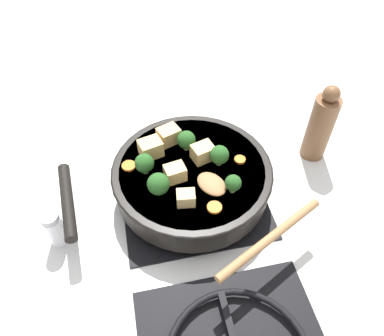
# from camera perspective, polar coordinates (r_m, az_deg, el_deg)

# --- Properties ---
(ground_plane) EXTENTS (2.40, 2.40, 0.00)m
(ground_plane) POSITION_cam_1_polar(r_m,az_deg,el_deg) (0.84, -0.00, -3.89)
(ground_plane) COLOR silver
(front_burner_grate) EXTENTS (0.31, 0.31, 0.03)m
(front_burner_grate) POSITION_cam_1_polar(r_m,az_deg,el_deg) (0.83, -0.00, -3.38)
(front_burner_grate) COLOR black
(front_burner_grate) RESTS_ON ground_plane
(skillet_pan) EXTENTS (0.44, 0.34, 0.06)m
(skillet_pan) POSITION_cam_1_polar(r_m,az_deg,el_deg) (0.79, -0.15, -1.30)
(skillet_pan) COLOR black
(skillet_pan) RESTS_ON front_burner_grate
(wooden_spoon) EXTENTS (0.23, 0.25, 0.02)m
(wooden_spoon) POSITION_cam_1_polar(r_m,az_deg,el_deg) (0.70, 7.95, -6.94)
(wooden_spoon) COLOR #A87A4C
(wooden_spoon) RESTS_ON skillet_pan
(tofu_cube_center_large) EXTENTS (0.04, 0.03, 0.03)m
(tofu_cube_center_large) POSITION_cam_1_polar(r_m,az_deg,el_deg) (0.71, -0.94, -4.59)
(tofu_cube_center_large) COLOR #DBB770
(tofu_cube_center_large) RESTS_ON skillet_pan
(tofu_cube_near_handle) EXTENTS (0.05, 0.05, 0.04)m
(tofu_cube_near_handle) POSITION_cam_1_polar(r_m,az_deg,el_deg) (0.82, -3.57, 5.00)
(tofu_cube_near_handle) COLOR #DBB770
(tofu_cube_near_handle) RESTS_ON skillet_pan
(tofu_cube_east_chunk) EXTENTS (0.05, 0.04, 0.03)m
(tofu_cube_east_chunk) POSITION_cam_1_polar(r_m,az_deg,el_deg) (0.75, -2.60, -0.75)
(tofu_cube_east_chunk) COLOR #DBB770
(tofu_cube_east_chunk) RESTS_ON skillet_pan
(tofu_cube_west_chunk) EXTENTS (0.05, 0.05, 0.04)m
(tofu_cube_west_chunk) POSITION_cam_1_polar(r_m,az_deg,el_deg) (0.78, 1.66, 2.38)
(tofu_cube_west_chunk) COLOR #DBB770
(tofu_cube_west_chunk) RESTS_ON skillet_pan
(tofu_cube_back_piece) EXTENTS (0.05, 0.05, 0.04)m
(tofu_cube_back_piece) POSITION_cam_1_polar(r_m,az_deg,el_deg) (0.79, -6.32, 3.02)
(tofu_cube_back_piece) COLOR #DBB770
(tofu_cube_back_piece) RESTS_ON skillet_pan
(broccoli_floret_near_spoon) EXTENTS (0.04, 0.04, 0.05)m
(broccoli_floret_near_spoon) POSITION_cam_1_polar(r_m,az_deg,el_deg) (0.71, -5.15, -2.46)
(broccoli_floret_near_spoon) COLOR #709956
(broccoli_floret_near_spoon) RESTS_ON skillet_pan
(broccoli_floret_center_top) EXTENTS (0.03, 0.03, 0.04)m
(broccoli_floret_center_top) POSITION_cam_1_polar(r_m,az_deg,el_deg) (0.72, 6.28, -2.32)
(broccoli_floret_center_top) COLOR #709956
(broccoli_floret_center_top) RESTS_ON skillet_pan
(broccoli_floret_east_rim) EXTENTS (0.04, 0.04, 0.05)m
(broccoli_floret_east_rim) POSITION_cam_1_polar(r_m,az_deg,el_deg) (0.79, -1.10, 4.25)
(broccoli_floret_east_rim) COLOR #709956
(broccoli_floret_east_rim) RESTS_ON skillet_pan
(broccoli_floret_west_rim) EXTENTS (0.04, 0.04, 0.05)m
(broccoli_floret_west_rim) POSITION_cam_1_polar(r_m,az_deg,el_deg) (0.76, 4.26, 1.81)
(broccoli_floret_west_rim) COLOR #709956
(broccoli_floret_west_rim) RESTS_ON skillet_pan
(broccoli_floret_north_edge) EXTENTS (0.04, 0.04, 0.05)m
(broccoli_floret_north_edge) POSITION_cam_1_polar(r_m,az_deg,el_deg) (0.75, -7.27, 0.70)
(broccoli_floret_north_edge) COLOR #709956
(broccoli_floret_north_edge) RESTS_ON skillet_pan
(carrot_slice_orange_thin) EXTENTS (0.02, 0.02, 0.01)m
(carrot_slice_orange_thin) POSITION_cam_1_polar(r_m,az_deg,el_deg) (0.79, 7.41, 1.03)
(carrot_slice_orange_thin) COLOR orange
(carrot_slice_orange_thin) RESTS_ON skillet_pan
(carrot_slice_near_center) EXTENTS (0.03, 0.03, 0.01)m
(carrot_slice_near_center) POSITION_cam_1_polar(r_m,az_deg,el_deg) (0.71, 3.44, -6.01)
(carrot_slice_near_center) COLOR orange
(carrot_slice_near_center) RESTS_ON skillet_pan
(carrot_slice_edge_slice) EXTENTS (0.03, 0.03, 0.01)m
(carrot_slice_edge_slice) POSITION_cam_1_polar(r_m,az_deg,el_deg) (0.83, -5.89, 3.85)
(carrot_slice_edge_slice) COLOR orange
(carrot_slice_edge_slice) RESTS_ON skillet_pan
(carrot_slice_under_broccoli) EXTENTS (0.03, 0.03, 0.01)m
(carrot_slice_under_broccoli) POSITION_cam_1_polar(r_m,az_deg,el_deg) (0.79, -9.61, 0.33)
(carrot_slice_under_broccoli) COLOR orange
(carrot_slice_under_broccoli) RESTS_ON skillet_pan
(pepper_mill) EXTENTS (0.06, 0.06, 0.20)m
(pepper_mill) POSITION_cam_1_polar(r_m,az_deg,el_deg) (0.91, 19.00, 6.11)
(pepper_mill) COLOR brown
(pepper_mill) RESTS_ON ground_plane
(salt_shaker) EXTENTS (0.04, 0.04, 0.09)m
(salt_shaker) POSITION_cam_1_polar(r_m,az_deg,el_deg) (0.78, -20.13, -8.71)
(salt_shaker) COLOR white
(salt_shaker) RESTS_ON ground_plane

